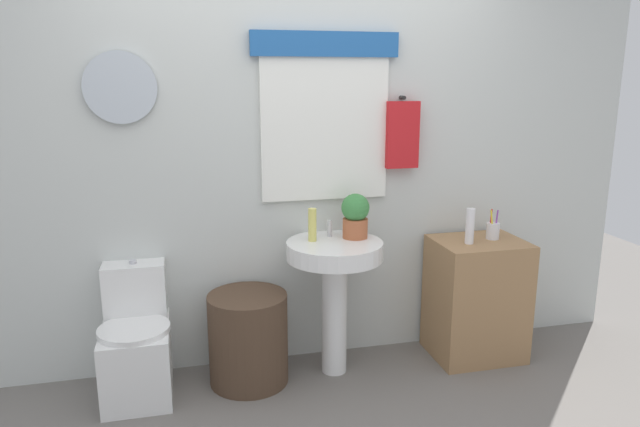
{
  "coord_description": "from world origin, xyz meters",
  "views": [
    {
      "loc": [
        -0.66,
        -2.24,
        1.73
      ],
      "look_at": [
        0.08,
        0.8,
        0.99
      ],
      "focal_mm": 32.53,
      "sensor_mm": 36.0,
      "label": 1
    }
  ],
  "objects_px": {
    "laundry_hamper": "(248,338)",
    "soap_bottle": "(312,225)",
    "wooden_cabinet": "(476,298)",
    "potted_plant": "(355,215)",
    "lotion_bottle": "(470,226)",
    "toilet": "(137,345)",
    "toothbrush_cup": "(493,230)",
    "pedestal_sink": "(335,273)"
  },
  "relations": [
    {
      "from": "toilet",
      "to": "wooden_cabinet",
      "type": "relative_size",
      "value": 0.97
    },
    {
      "from": "pedestal_sink",
      "to": "potted_plant",
      "type": "distance_m",
      "value": 0.36
    },
    {
      "from": "soap_bottle",
      "to": "potted_plant",
      "type": "height_order",
      "value": "potted_plant"
    },
    {
      "from": "laundry_hamper",
      "to": "lotion_bottle",
      "type": "xyz_separation_m",
      "value": [
        1.34,
        -0.04,
        0.6
      ]
    },
    {
      "from": "laundry_hamper",
      "to": "soap_bottle",
      "type": "bearing_deg",
      "value": 7.28
    },
    {
      "from": "lotion_bottle",
      "to": "toothbrush_cup",
      "type": "distance_m",
      "value": 0.21
    },
    {
      "from": "lotion_bottle",
      "to": "toothbrush_cup",
      "type": "bearing_deg",
      "value": 17.51
    },
    {
      "from": "laundry_hamper",
      "to": "toothbrush_cup",
      "type": "distance_m",
      "value": 1.62
    },
    {
      "from": "potted_plant",
      "to": "lotion_bottle",
      "type": "relative_size",
      "value": 1.22
    },
    {
      "from": "toothbrush_cup",
      "to": "wooden_cabinet",
      "type": "bearing_deg",
      "value": -168.1
    },
    {
      "from": "wooden_cabinet",
      "to": "potted_plant",
      "type": "xyz_separation_m",
      "value": [
        -0.78,
        0.06,
        0.57
      ]
    },
    {
      "from": "laundry_hamper",
      "to": "wooden_cabinet",
      "type": "xyz_separation_m",
      "value": [
        1.43,
        0.0,
        0.11
      ]
    },
    {
      "from": "toilet",
      "to": "lotion_bottle",
      "type": "bearing_deg",
      "value": -2.1
    },
    {
      "from": "pedestal_sink",
      "to": "toilet",
      "type": "bearing_deg",
      "value": 178.4
    },
    {
      "from": "toothbrush_cup",
      "to": "potted_plant",
      "type": "bearing_deg",
      "value": 177.39
    },
    {
      "from": "potted_plant",
      "to": "pedestal_sink",
      "type": "bearing_deg",
      "value": -156.8
    },
    {
      "from": "toilet",
      "to": "wooden_cabinet",
      "type": "xyz_separation_m",
      "value": [
        2.05,
        -0.03,
        0.1
      ]
    },
    {
      "from": "wooden_cabinet",
      "to": "pedestal_sink",
      "type": "bearing_deg",
      "value": 180.0
    },
    {
      "from": "wooden_cabinet",
      "to": "lotion_bottle",
      "type": "bearing_deg",
      "value": -157.22
    },
    {
      "from": "wooden_cabinet",
      "to": "potted_plant",
      "type": "distance_m",
      "value": 0.97
    },
    {
      "from": "wooden_cabinet",
      "to": "lotion_bottle",
      "type": "relative_size",
      "value": 3.5
    },
    {
      "from": "wooden_cabinet",
      "to": "lotion_bottle",
      "type": "xyz_separation_m",
      "value": [
        -0.1,
        -0.04,
        0.48
      ]
    },
    {
      "from": "wooden_cabinet",
      "to": "soap_bottle",
      "type": "distance_m",
      "value": 1.17
    },
    {
      "from": "laundry_hamper",
      "to": "pedestal_sink",
      "type": "distance_m",
      "value": 0.62
    },
    {
      "from": "laundry_hamper",
      "to": "toothbrush_cup",
      "type": "relative_size",
      "value": 2.87
    },
    {
      "from": "laundry_hamper",
      "to": "pedestal_sink",
      "type": "relative_size",
      "value": 0.66
    },
    {
      "from": "toilet",
      "to": "lotion_bottle",
      "type": "height_order",
      "value": "lotion_bottle"
    },
    {
      "from": "wooden_cabinet",
      "to": "potted_plant",
      "type": "bearing_deg",
      "value": 175.61
    },
    {
      "from": "soap_bottle",
      "to": "potted_plant",
      "type": "bearing_deg",
      "value": 2.2
    },
    {
      "from": "toilet",
      "to": "laundry_hamper",
      "type": "bearing_deg",
      "value": -2.93
    },
    {
      "from": "toilet",
      "to": "potted_plant",
      "type": "xyz_separation_m",
      "value": [
        1.27,
        0.03,
        0.66
      ]
    },
    {
      "from": "toothbrush_cup",
      "to": "toilet",
      "type": "bearing_deg",
      "value": 179.69
    },
    {
      "from": "pedestal_sink",
      "to": "soap_bottle",
      "type": "bearing_deg",
      "value": 157.38
    },
    {
      "from": "toothbrush_cup",
      "to": "soap_bottle",
      "type": "bearing_deg",
      "value": 178.49
    },
    {
      "from": "toothbrush_cup",
      "to": "lotion_bottle",
      "type": "bearing_deg",
      "value": -162.49
    },
    {
      "from": "toilet",
      "to": "toothbrush_cup",
      "type": "height_order",
      "value": "toothbrush_cup"
    },
    {
      "from": "toilet",
      "to": "potted_plant",
      "type": "distance_m",
      "value": 1.43
    },
    {
      "from": "wooden_cabinet",
      "to": "potted_plant",
      "type": "relative_size",
      "value": 2.86
    },
    {
      "from": "pedestal_sink",
      "to": "wooden_cabinet",
      "type": "relative_size",
      "value": 1.07
    },
    {
      "from": "lotion_bottle",
      "to": "potted_plant",
      "type": "bearing_deg",
      "value": 171.71
    },
    {
      "from": "toilet",
      "to": "pedestal_sink",
      "type": "height_order",
      "value": "pedestal_sink"
    },
    {
      "from": "toilet",
      "to": "laundry_hamper",
      "type": "height_order",
      "value": "toilet"
    }
  ]
}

